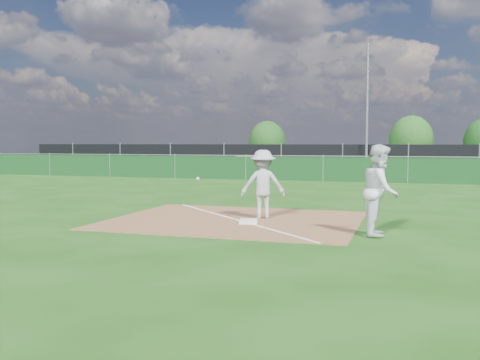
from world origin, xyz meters
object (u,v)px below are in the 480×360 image
object	(u,v)px
car_mid	(340,160)
tree_mid	(411,140)
light_pole	(367,109)
car_left	(274,157)
car_right	(400,161)
runner	(380,190)
first_base	(249,221)
play_at_first	(263,184)
tree_left	(267,142)

from	to	relation	value
car_mid	tree_mid	xyz separation A→B (m)	(4.80, 7.24, 1.44)
light_pole	car_left	world-z (taller)	light_pole
car_mid	car_right	distance (m)	4.13
light_pole	runner	size ratio (longest dim) A/B	4.26
first_base	play_at_first	xyz separation A→B (m)	(0.09, 0.92, 0.81)
light_pole	play_at_first	distance (m)	21.49
runner	car_mid	bearing A→B (deg)	6.96
car_mid	car_right	world-z (taller)	car_mid
runner	first_base	bearing A→B (deg)	75.93
play_at_first	car_left	world-z (taller)	play_at_first
light_pole	runner	distance (m)	23.11
tree_left	first_base	bearing A→B (deg)	-76.01
play_at_first	car_right	bearing A→B (deg)	83.88
car_mid	tree_left	world-z (taller)	tree_left
car_right	tree_left	xyz separation A→B (m)	(-11.25, 5.96, 1.34)
first_base	car_right	size ratio (longest dim) A/B	0.10
play_at_first	tree_left	world-z (taller)	tree_left
first_base	runner	distance (m)	3.21
car_left	car_right	distance (m)	9.03
play_at_first	car_left	bearing A→B (deg)	103.42
runner	car_right	xyz separation A→B (m)	(-0.08, 28.08, -0.32)
car_right	play_at_first	bearing A→B (deg)	161.78
car_left	car_mid	bearing A→B (deg)	-80.48
car_mid	car_right	xyz separation A→B (m)	(4.05, 0.80, -0.06)
tree_left	runner	bearing A→B (deg)	-71.58
light_pole	play_at_first	bearing A→B (deg)	-92.49
first_base	car_left	bearing A→B (deg)	102.78
first_base	tree_left	size ratio (longest dim) A/B	0.11
car_mid	car_right	size ratio (longest dim) A/B	0.97
tree_left	light_pole	bearing A→B (deg)	-50.23
first_base	car_mid	bearing A→B (deg)	92.40
tree_mid	play_at_first	bearing A→B (deg)	-96.23
runner	play_at_first	bearing A→B (deg)	59.90
car_right	tree_mid	distance (m)	6.65
tree_left	car_left	bearing A→B (deg)	-71.26
tree_mid	light_pole	bearing A→B (deg)	-102.86
play_at_first	runner	bearing A→B (deg)	-28.44
play_at_first	tree_mid	distance (m)	33.15
play_at_first	tree_mid	world-z (taller)	tree_mid
runner	car_left	distance (m)	28.88
car_right	tree_left	world-z (taller)	tree_left
light_pole	first_base	world-z (taller)	light_pole
first_base	runner	bearing A→B (deg)	-12.41
runner	tree_mid	world-z (taller)	tree_mid
runner	tree_left	xyz separation A→B (m)	(-11.34, 34.04, 1.02)
first_base	play_at_first	distance (m)	1.23
play_at_first	first_base	bearing A→B (deg)	-95.85
first_base	runner	world-z (taller)	runner
tree_mid	car_mid	bearing A→B (deg)	-123.57
first_base	play_at_first	size ratio (longest dim) A/B	0.18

